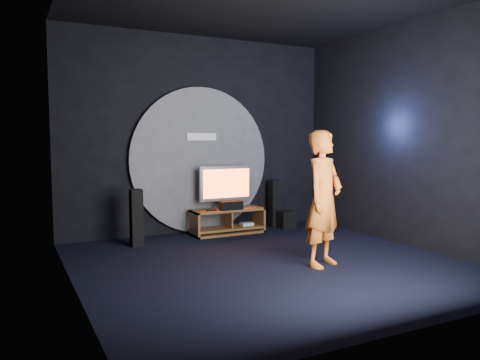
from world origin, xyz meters
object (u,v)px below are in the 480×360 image
subwoofer (286,220)px  player (324,199)px  media_console (228,223)px  tv (226,185)px  tower_speaker_right (274,203)px  tower_speaker_left (136,218)px

subwoofer → player: player is taller
media_console → tv: (-0.01, 0.07, 0.67)m
tv → player: (0.24, -2.53, 0.04)m
tv → tower_speaker_right: tv is taller
media_console → player: size_ratio=0.72×
tower_speaker_left → subwoofer: (2.90, 0.21, -0.29)m
media_console → tv: tv is taller
tower_speaker_right → subwoofer: size_ratio=2.78×
tower_speaker_right → subwoofer: (0.13, -0.22, -0.29)m
tv → subwoofer: bearing=-4.0°
tv → subwoofer: size_ratio=3.07×
tv → tower_speaker_left: bearing=-170.1°
tower_speaker_right → player: bearing=-107.5°
tv → tower_speaker_right: bearing=7.2°
subwoofer → media_console: bearing=179.2°
tower_speaker_left → tower_speaker_right: same height
media_console → subwoofer: size_ratio=4.02×
subwoofer → tower_speaker_left: bearing=-175.9°
tv → subwoofer: (1.21, -0.08, -0.70)m
media_console → tower_speaker_right: 1.13m
tower_speaker_left → player: (1.93, -2.24, 0.45)m
media_console → tower_speaker_left: tower_speaker_left is taller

